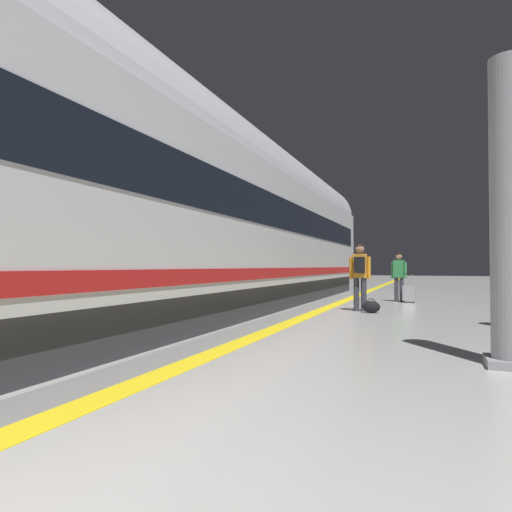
{
  "coord_description": "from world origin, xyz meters",
  "views": [
    {
      "loc": [
        1.94,
        1.3,
        1.16
      ],
      "look_at": [
        -0.34,
        7.15,
        1.31
      ],
      "focal_mm": 31.54,
      "sensor_mm": 36.0,
      "label": 1
    }
  ],
  "objects": [
    {
      "name": "safety_line_strip",
      "position": [
        -0.77,
        10.0,
        0.0
      ],
      "size": [
        0.36,
        80.0,
        0.01
      ],
      "primitive_type": "cube",
      "color": "yellow",
      "rests_on": "ground"
    },
    {
      "name": "tactile_edge_band",
      "position": [
        -1.17,
        10.0,
        0.0
      ],
      "size": [
        0.76,
        80.0,
        0.01
      ],
      "primitive_type": "cube",
      "color": "slate",
      "rests_on": "ground"
    },
    {
      "name": "high_speed_train",
      "position": [
        -3.01,
        8.67,
        2.5
      ],
      "size": [
        2.94,
        31.17,
        4.97
      ],
      "color": "#38383D",
      "rests_on": "ground"
    },
    {
      "name": "passenger_near",
      "position": [
        0.23,
        13.1,
        1.04
      ],
      "size": [
        0.54,
        0.35,
        1.75
      ],
      "color": "#383842",
      "rests_on": "ground"
    },
    {
      "name": "duffel_bag_near",
      "position": [
        0.55,
        12.79,
        0.15
      ],
      "size": [
        0.44,
        0.26,
        0.36
      ],
      "color": "black",
      "rests_on": "ground"
    },
    {
      "name": "passenger_mid",
      "position": [
        0.97,
        16.75,
        0.93
      ],
      "size": [
        0.49,
        0.26,
        1.61
      ],
      "color": "#383842",
      "rests_on": "ground"
    },
    {
      "name": "suitcase_mid",
      "position": [
        1.29,
        16.48,
        0.3
      ],
      "size": [
        0.39,
        0.25,
        0.93
      ],
      "color": "#9E9EA3",
      "rests_on": "ground"
    },
    {
      "name": "platform_pillar",
      "position": [
        2.81,
        7.22,
        1.72
      ],
      "size": [
        0.56,
        0.56,
        3.6
      ],
      "color": "gray",
      "rests_on": "ground"
    },
    {
      "name": "waste_bin",
      "position": [
        3.33,
        11.13,
        0.46
      ],
      "size": [
        0.46,
        0.46,
        0.91
      ],
      "color": "#2D6638",
      "rests_on": "ground"
    }
  ]
}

